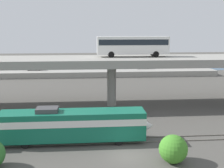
# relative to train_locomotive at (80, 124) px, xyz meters

# --- Properties ---
(ground_plane) EXTENTS (260.00, 260.00, 0.00)m
(ground_plane) POSITION_rel_train_locomotive_xyz_m (4.92, -4.00, -2.19)
(ground_plane) COLOR #4C4944
(rail_strip_near) EXTENTS (110.00, 0.12, 0.12)m
(rail_strip_near) POSITION_rel_train_locomotive_xyz_m (4.92, -0.71, -2.13)
(rail_strip_near) COLOR #59544C
(rail_strip_near) RESTS_ON ground_plane
(rail_strip_far) EXTENTS (110.00, 0.12, 0.12)m
(rail_strip_far) POSITION_rel_train_locomotive_xyz_m (4.92, 0.71, -2.13)
(rail_strip_far) COLOR #59544C
(rail_strip_far) RESTS_ON ground_plane
(train_locomotive) EXTENTS (17.45, 3.04, 4.18)m
(train_locomotive) POSITION_rel_train_locomotive_xyz_m (0.00, 0.00, 0.00)
(train_locomotive) COLOR #14664C
(train_locomotive) RESTS_ON ground_plane
(highway_overpass) EXTENTS (96.00, 10.13, 8.15)m
(highway_overpass) POSITION_rel_train_locomotive_xyz_m (4.92, 16.00, 5.18)
(highway_overpass) COLOR gray
(highway_overpass) RESTS_ON ground_plane
(transit_bus_on_overpass) EXTENTS (12.00, 2.68, 3.40)m
(transit_bus_on_overpass) POSITION_rel_train_locomotive_xyz_m (8.55, 17.03, 8.02)
(transit_bus_on_overpass) COLOR silver
(transit_bus_on_overpass) RESTS_ON highway_overpass
(pier_parking_lot) EXTENTS (62.86, 13.61, 1.54)m
(pier_parking_lot) POSITION_rel_train_locomotive_xyz_m (4.92, 51.00, -1.42)
(pier_parking_lot) COLOR gray
(pier_parking_lot) RESTS_ON ground_plane
(parked_car_0) EXTENTS (4.26, 1.85, 1.50)m
(parked_car_0) POSITION_rel_train_locomotive_xyz_m (22.02, 52.94, 0.12)
(parked_car_0) COLOR #9E998C
(parked_car_0) RESTS_ON pier_parking_lot
(parked_car_1) EXTENTS (4.07, 1.88, 1.50)m
(parked_car_1) POSITION_rel_train_locomotive_xyz_m (16.66, 50.07, 0.12)
(parked_car_1) COLOR silver
(parked_car_1) RESTS_ON pier_parking_lot
(parked_car_2) EXTENTS (4.68, 1.90, 1.50)m
(parked_car_2) POSITION_rel_train_locomotive_xyz_m (-13.76, 49.51, 0.12)
(parked_car_2) COLOR #B7B7BC
(parked_car_2) RESTS_ON pier_parking_lot
(parked_car_3) EXTENTS (4.32, 1.84, 1.50)m
(parked_car_3) POSITION_rel_train_locomotive_xyz_m (-11.73, 54.33, 0.12)
(parked_car_3) COLOR #515459
(parked_car_3) RESTS_ON pier_parking_lot
(parked_car_4) EXTENTS (4.02, 1.90, 1.50)m
(parked_car_4) POSITION_rel_train_locomotive_xyz_m (31.64, 53.74, 0.12)
(parked_car_4) COLOR #B7B7BC
(parked_car_4) RESTS_ON pier_parking_lot
(harbor_water) EXTENTS (140.00, 36.00, 0.01)m
(harbor_water) POSITION_rel_train_locomotive_xyz_m (4.92, 74.00, -2.19)
(harbor_water) COLOR navy
(harbor_water) RESTS_ON ground_plane
(shrub_right) EXTENTS (2.78, 2.78, 2.78)m
(shrub_right) POSITION_rel_train_locomotive_xyz_m (9.09, -5.96, -0.80)
(shrub_right) COLOR #408627
(shrub_right) RESTS_ON ground_plane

